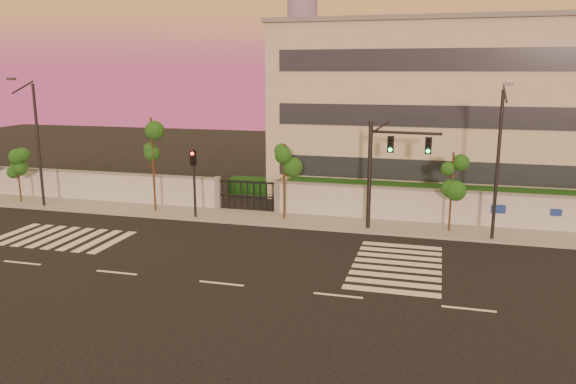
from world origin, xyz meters
name	(u,v)px	position (x,y,z in m)	size (l,w,h in m)	color
ground	(221,284)	(0.00, 0.00, 0.00)	(120.00, 120.00, 0.00)	black
sidewalk	(287,220)	(0.00, 10.50, 0.07)	(60.00, 3.00, 0.15)	gray
perimeter_wall	(295,198)	(0.10, 12.00, 1.07)	(60.00, 0.36, 2.20)	#AAADB1
hedge_row	(320,194)	(1.17, 14.74, 0.82)	(41.00, 4.25, 1.80)	black
institutional_building	(447,108)	(9.00, 21.99, 6.16)	(24.40, 12.40, 12.25)	#B9B29C
road_markings	(220,253)	(-1.58, 3.76, 0.01)	(57.00, 7.62, 0.02)	silver
street_tree_b	(18,165)	(-18.64, 10.25, 2.65)	(1.39, 1.11, 3.59)	#382314
street_tree_c	(153,143)	(-8.55, 10.29, 4.44)	(1.60, 1.28, 6.04)	#382314
street_tree_d	(285,164)	(-0.15, 10.61, 3.42)	(1.65, 1.31, 4.64)	#382314
street_tree_e	(453,174)	(9.38, 10.35, 3.34)	(1.46, 1.16, 4.54)	#382314
traffic_signal_main	(384,163)	(5.72, 9.80, 3.90)	(3.90, 0.59, 6.17)	black
traffic_signal_secondary	(194,175)	(-5.48, 9.50, 2.76)	(0.34, 0.33, 4.34)	black
streetlight_west	(36,139)	(-16.36, 9.45, 4.55)	(0.50, 2.03, 8.42)	black
streetlight_east	(498,158)	(11.54, 9.26, 4.47)	(0.49, 1.99, 8.28)	black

